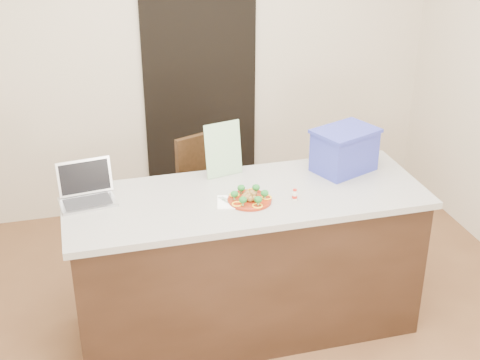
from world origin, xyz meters
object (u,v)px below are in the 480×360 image
object	(u,v)px
napkin	(232,202)
yogurt_bottle	(295,196)
laptop	(86,190)
chair	(208,195)
plate	(250,200)
blue_box	(344,150)
island	(246,262)

from	to	relation	value
napkin	yogurt_bottle	xyz separation A→B (m)	(0.35, -0.06, 0.02)
laptop	chair	distance (m)	1.09
plate	blue_box	bearing A→B (deg)	20.57
blue_box	chair	world-z (taller)	blue_box
yogurt_bottle	laptop	bearing A→B (deg)	164.66
island	chair	world-z (taller)	chair
napkin	chair	xyz separation A→B (m)	(0.04, 0.83, -0.37)
napkin	yogurt_bottle	bearing A→B (deg)	-9.32
island	laptop	distance (m)	1.03
chair	island	bearing A→B (deg)	-106.20
laptop	blue_box	size ratio (longest dim) A/B	0.74
yogurt_bottle	chair	xyz separation A→B (m)	(-0.31, 0.89, -0.40)
plate	chair	world-z (taller)	chair
island	laptop	size ratio (longest dim) A/B	6.33
napkin	blue_box	distance (m)	0.81
napkin	laptop	distance (m)	0.82
yogurt_bottle	laptop	size ratio (longest dim) A/B	0.20
laptop	plate	bearing A→B (deg)	-23.86
yogurt_bottle	chair	bearing A→B (deg)	109.26
island	napkin	distance (m)	0.48
blue_box	chair	size ratio (longest dim) A/B	0.46
island	blue_box	world-z (taller)	blue_box
napkin	blue_box	bearing A→B (deg)	17.39
yogurt_bottle	plate	bearing A→B (deg)	169.22
napkin	laptop	size ratio (longest dim) A/B	0.49
napkin	chair	world-z (taller)	chair
island	plate	bearing A→B (deg)	-93.85
napkin	blue_box	size ratio (longest dim) A/B	0.36
plate	napkin	bearing A→B (deg)	174.33
chair	yogurt_bottle	bearing A→B (deg)	-92.05
plate	laptop	xyz separation A→B (m)	(-0.87, 0.26, 0.05)
laptop	chair	xyz separation A→B (m)	(0.81, 0.58, -0.43)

